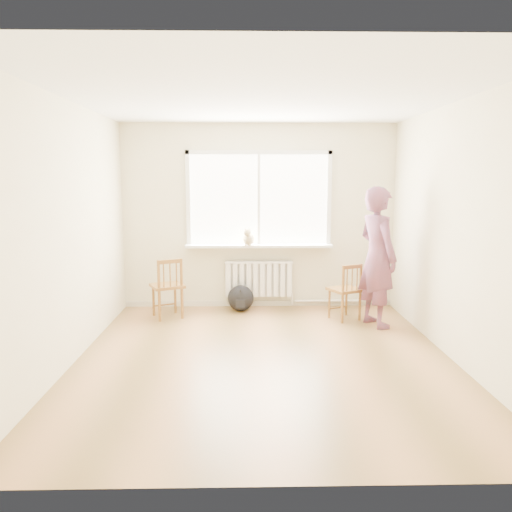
{
  "coord_description": "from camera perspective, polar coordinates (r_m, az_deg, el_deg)",
  "views": [
    {
      "loc": [
        -0.2,
        -5.11,
        1.91
      ],
      "look_at": [
        -0.06,
        1.2,
        0.93
      ],
      "focal_mm": 35.0,
      "sensor_mm": 36.0,
      "label": 1
    }
  ],
  "objects": [
    {
      "name": "back_wall",
      "position": [
        7.38,
        0.31,
        4.52
      ],
      "size": [
        4.0,
        0.01,
        2.7
      ],
      "primitive_type": "cube",
      "color": "beige",
      "rests_on": "ground"
    },
    {
      "name": "windowsill",
      "position": [
        7.32,
        0.33,
        1.17
      ],
      "size": [
        2.15,
        0.22,
        0.04
      ],
      "primitive_type": "cube",
      "color": "white",
      "rests_on": "back_wall"
    },
    {
      "name": "chair_right",
      "position": [
        6.87,
        10.34,
        -4.02
      ],
      "size": [
        0.51,
        0.5,
        0.78
      ],
      "rotation": [
        0.0,
        0.0,
        3.6
      ],
      "color": "#95622B",
      "rests_on": "floor"
    },
    {
      "name": "cat",
      "position": [
        7.21,
        -0.87,
        2.1
      ],
      "size": [
        0.22,
        0.4,
        0.27
      ],
      "rotation": [
        0.0,
        0.0,
        -0.16
      ],
      "color": "beige",
      "rests_on": "windowsill"
    },
    {
      "name": "window",
      "position": [
        7.34,
        0.32,
        6.94
      ],
      "size": [
        2.12,
        0.05,
        1.42
      ],
      "color": "white",
      "rests_on": "back_wall"
    },
    {
      "name": "chair_left",
      "position": [
        6.95,
        -10.0,
        -3.62
      ],
      "size": [
        0.54,
        0.53,
        0.84
      ],
      "rotation": [
        0.0,
        0.0,
        3.58
      ],
      "color": "#95622B",
      "rests_on": "floor"
    },
    {
      "name": "backpack",
      "position": [
        7.26,
        -1.76,
        -4.83
      ],
      "size": [
        0.46,
        0.4,
        0.38
      ],
      "primitive_type": "ellipsoid",
      "rotation": [
        0.0,
        0.0,
        -0.36
      ],
      "color": "black",
      "rests_on": "floor"
    },
    {
      "name": "baseboard",
      "position": [
        7.58,
        0.31,
        -5.41
      ],
      "size": [
        4.0,
        0.03,
        0.08
      ],
      "primitive_type": "cube",
      "color": "beige",
      "rests_on": "ground"
    },
    {
      "name": "ceiling",
      "position": [
        5.17,
        1.03,
        17.65
      ],
      "size": [
        4.5,
        4.5,
        0.0
      ],
      "primitive_type": "plane",
      "rotation": [
        3.14,
        0.0,
        0.0
      ],
      "color": "white",
      "rests_on": "back_wall"
    },
    {
      "name": "person",
      "position": [
        6.61,
        13.71,
        -0.13
      ],
      "size": [
        0.64,
        0.77,
        1.81
      ],
      "primitive_type": "imported",
      "rotation": [
        0.0,
        0.0,
        1.93
      ],
      "color": "#BD3F41",
      "rests_on": "floor"
    },
    {
      "name": "floor",
      "position": [
        5.46,
        0.95,
        -11.62
      ],
      "size": [
        4.5,
        4.5,
        0.0
      ],
      "primitive_type": "plane",
      "color": "#A77344",
      "rests_on": "ground"
    },
    {
      "name": "heating_pipe",
      "position": [
        7.66,
        9.74,
        -5.08
      ],
      "size": [
        1.4,
        0.04,
        0.04
      ],
      "primitive_type": "cylinder",
      "rotation": [
        0.0,
        1.57,
        0.0
      ],
      "color": "silver",
      "rests_on": "back_wall"
    },
    {
      "name": "radiator",
      "position": [
        7.42,
        0.33,
        -2.57
      ],
      "size": [
        1.0,
        0.12,
        0.55
      ],
      "color": "white",
      "rests_on": "back_wall"
    }
  ]
}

